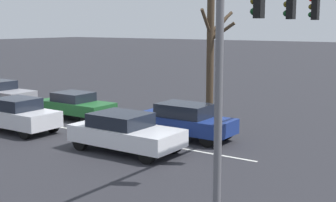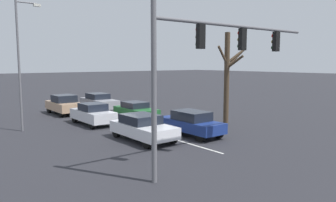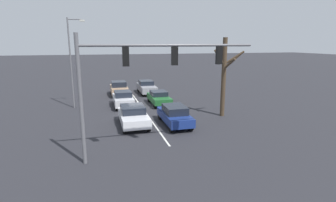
{
  "view_description": "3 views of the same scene",
  "coord_description": "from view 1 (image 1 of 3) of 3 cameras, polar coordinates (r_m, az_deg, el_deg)",
  "views": [
    {
      "loc": [
        14.79,
        16.86,
        4.73
      ],
      "look_at": [
        0.01,
        6.73,
        1.81
      ],
      "focal_mm": 50.0,
      "sensor_mm": 36.0,
      "label": 1
    },
    {
      "loc": [
        11.55,
        20.98,
        4.39
      ],
      "look_at": [
        -0.15,
        5.97,
        2.13
      ],
      "focal_mm": 35.0,
      "sensor_mm": 36.0,
      "label": 2
    },
    {
      "loc": [
        3.96,
        24.67,
        6.06
      ],
      "look_at": [
        -1.27,
        5.42,
        1.62
      ],
      "focal_mm": 28.0,
      "sensor_mm": 36.0,
      "label": 3
    }
  ],
  "objects": [
    {
      "name": "ground_plane",
      "position": [
        22.93,
        -14.01,
        -2.94
      ],
      "size": [
        240.0,
        240.0,
        0.0
      ],
      "primitive_type": "plane",
      "color": "#28282D"
    },
    {
      "name": "lane_stripe_left_divider",
      "position": [
        21.32,
        -9.97,
        -3.7
      ],
      "size": [
        0.12,
        16.51,
        0.01
      ],
      "primitive_type": "cube",
      "color": "silver",
      "rests_on": "ground_plane"
    },
    {
      "name": "car_navy_leftlane_front",
      "position": [
        19.71,
        1.91,
        -2.36
      ],
      "size": [
        1.72,
        4.38,
        1.48
      ],
      "color": "navy",
      "rests_on": "ground_plane"
    },
    {
      "name": "car_white_midlane_front",
      "position": [
        17.73,
        -5.27,
        -3.77
      ],
      "size": [
        1.94,
        4.31,
        1.45
      ],
      "color": "silver",
      "rests_on": "ground_plane"
    },
    {
      "name": "car_darkgreen_leftlane_second",
      "position": [
        24.28,
        -11.25,
        -0.46
      ],
      "size": [
        1.72,
        4.12,
        1.35
      ],
      "color": "#1E5928",
      "rests_on": "ground_plane"
    },
    {
      "name": "car_silver_midlane_second",
      "position": [
        22.0,
        -17.96,
        -1.59
      ],
      "size": [
        1.75,
        4.1,
        1.52
      ],
      "color": "silver",
      "rests_on": "ground_plane"
    },
    {
      "name": "traffic_signal_gantry",
      "position": [
        14.03,
        12.1,
        9.11
      ],
      "size": [
        9.25,
        0.37,
        6.53
      ],
      "color": "slate",
      "rests_on": "ground_plane"
    },
    {
      "name": "bare_tree_near",
      "position": [
        24.01,
        5.32,
        6.25
      ],
      "size": [
        2.52,
        1.43,
        6.49
      ],
      "color": "#423323",
      "rests_on": "ground_plane"
    }
  ]
}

